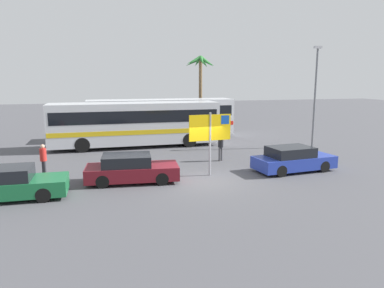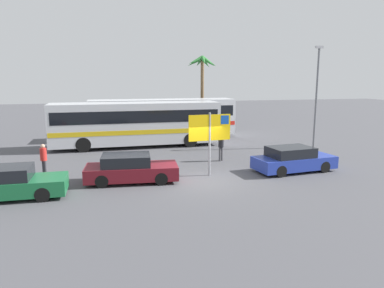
{
  "view_description": "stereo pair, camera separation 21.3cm",
  "coord_description": "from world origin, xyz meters",
  "px_view_note": "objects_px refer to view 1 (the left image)",
  "views": [
    {
      "loc": [
        -4.89,
        -16.0,
        4.84
      ],
      "look_at": [
        0.18,
        2.77,
        1.3
      ],
      "focal_mm": 33.55,
      "sensor_mm": 36.0,
      "label": 1
    },
    {
      "loc": [
        -4.68,
        -16.05,
        4.84
      ],
      "look_at": [
        0.18,
        2.77,
        1.3
      ],
      "focal_mm": 33.55,
      "sensor_mm": 36.0,
      "label": 2
    }
  ],
  "objects_px": {
    "bus_front_coach": "(135,122)",
    "pedestrian_by_bus": "(221,144)",
    "ferry_sign": "(211,130)",
    "car_green": "(7,184)",
    "bus_rear_coach": "(161,116)",
    "pedestrian_crossing_lot": "(43,158)",
    "car_blue": "(293,159)",
    "car_maroon": "(131,169)"
  },
  "relations": [
    {
      "from": "car_green",
      "to": "car_blue",
      "type": "xyz_separation_m",
      "value": [
        13.62,
        1.02,
        -0.0
      ]
    },
    {
      "from": "ferry_sign",
      "to": "car_blue",
      "type": "bearing_deg",
      "value": -8.13
    },
    {
      "from": "car_blue",
      "to": "bus_rear_coach",
      "type": "bearing_deg",
      "value": 105.07
    },
    {
      "from": "car_blue",
      "to": "pedestrian_by_bus",
      "type": "relative_size",
      "value": 2.59
    },
    {
      "from": "ferry_sign",
      "to": "car_green",
      "type": "xyz_separation_m",
      "value": [
        -9.14,
        -1.34,
        -1.69
      ]
    },
    {
      "from": "car_green",
      "to": "car_blue",
      "type": "height_order",
      "value": "same"
    },
    {
      "from": "bus_front_coach",
      "to": "car_blue",
      "type": "distance_m",
      "value": 11.82
    },
    {
      "from": "bus_front_coach",
      "to": "pedestrian_by_bus",
      "type": "bearing_deg",
      "value": -53.73
    },
    {
      "from": "bus_front_coach",
      "to": "car_green",
      "type": "height_order",
      "value": "bus_front_coach"
    },
    {
      "from": "car_maroon",
      "to": "pedestrian_by_bus",
      "type": "bearing_deg",
      "value": 34.61
    },
    {
      "from": "pedestrian_by_bus",
      "to": "pedestrian_crossing_lot",
      "type": "relative_size",
      "value": 1.06
    },
    {
      "from": "car_blue",
      "to": "pedestrian_by_bus",
      "type": "bearing_deg",
      "value": 125.88
    },
    {
      "from": "car_blue",
      "to": "car_maroon",
      "type": "height_order",
      "value": "same"
    },
    {
      "from": "bus_front_coach",
      "to": "pedestrian_by_bus",
      "type": "height_order",
      "value": "bus_front_coach"
    },
    {
      "from": "car_blue",
      "to": "bus_front_coach",
      "type": "bearing_deg",
      "value": 122.61
    },
    {
      "from": "pedestrian_by_bus",
      "to": "pedestrian_crossing_lot",
      "type": "distance_m",
      "value": 9.79
    },
    {
      "from": "bus_rear_coach",
      "to": "pedestrian_by_bus",
      "type": "distance_m",
      "value": 9.63
    },
    {
      "from": "bus_front_coach",
      "to": "bus_rear_coach",
      "type": "height_order",
      "value": "same"
    },
    {
      "from": "car_blue",
      "to": "pedestrian_crossing_lot",
      "type": "relative_size",
      "value": 2.73
    },
    {
      "from": "ferry_sign",
      "to": "bus_rear_coach",
      "type": "bearing_deg",
      "value": 87.39
    },
    {
      "from": "car_blue",
      "to": "pedestrian_crossing_lot",
      "type": "xyz_separation_m",
      "value": [
        -12.64,
        2.33,
        0.32
      ]
    },
    {
      "from": "car_green",
      "to": "bus_rear_coach",
      "type": "bearing_deg",
      "value": 58.26
    },
    {
      "from": "bus_front_coach",
      "to": "pedestrian_crossing_lot",
      "type": "distance_m",
      "value": 8.79
    },
    {
      "from": "bus_rear_coach",
      "to": "car_green",
      "type": "xyz_separation_m",
      "value": [
        -8.84,
        -13.71,
        -1.15
      ]
    },
    {
      "from": "bus_front_coach",
      "to": "pedestrian_crossing_lot",
      "type": "xyz_separation_m",
      "value": [
        -5.36,
        -6.91,
        -0.83
      ]
    },
    {
      "from": "pedestrian_by_bus",
      "to": "pedestrian_crossing_lot",
      "type": "height_order",
      "value": "pedestrian_by_bus"
    },
    {
      "from": "ferry_sign",
      "to": "pedestrian_crossing_lot",
      "type": "height_order",
      "value": "ferry_sign"
    },
    {
      "from": "ferry_sign",
      "to": "pedestrian_by_bus",
      "type": "distance_m",
      "value": 3.6
    },
    {
      "from": "pedestrian_by_bus",
      "to": "bus_rear_coach",
      "type": "bearing_deg",
      "value": 162.68
    },
    {
      "from": "bus_rear_coach",
      "to": "ferry_sign",
      "type": "relative_size",
      "value": 3.71
    },
    {
      "from": "bus_front_coach",
      "to": "car_maroon",
      "type": "height_order",
      "value": "bus_front_coach"
    },
    {
      "from": "bus_rear_coach",
      "to": "car_green",
      "type": "distance_m",
      "value": 16.35
    },
    {
      "from": "bus_rear_coach",
      "to": "bus_front_coach",
      "type": "bearing_deg",
      "value": -125.87
    },
    {
      "from": "ferry_sign",
      "to": "car_blue",
      "type": "relative_size",
      "value": 0.72
    },
    {
      "from": "ferry_sign",
      "to": "car_blue",
      "type": "height_order",
      "value": "ferry_sign"
    },
    {
      "from": "car_blue",
      "to": "car_maroon",
      "type": "bearing_deg",
      "value": 173.28
    },
    {
      "from": "bus_front_coach",
      "to": "pedestrian_crossing_lot",
      "type": "height_order",
      "value": "bus_front_coach"
    },
    {
      "from": "bus_front_coach",
      "to": "ferry_sign",
      "type": "distance_m",
      "value": 9.36
    },
    {
      "from": "ferry_sign",
      "to": "car_green",
      "type": "height_order",
      "value": "ferry_sign"
    },
    {
      "from": "bus_front_coach",
      "to": "pedestrian_crossing_lot",
      "type": "bearing_deg",
      "value": -127.8
    },
    {
      "from": "ferry_sign",
      "to": "pedestrian_crossing_lot",
      "type": "bearing_deg",
      "value": 162.17
    },
    {
      "from": "pedestrian_by_bus",
      "to": "ferry_sign",
      "type": "bearing_deg",
      "value": -56.92
    }
  ]
}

